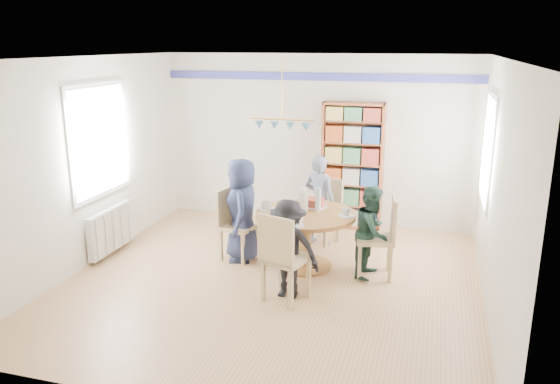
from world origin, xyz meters
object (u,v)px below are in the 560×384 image
(chair_right, at_px, (383,233))
(person_near, at_px, (288,249))
(person_right, at_px, (372,232))
(chair_far, at_px, (326,207))
(bookshelf, at_px, (352,167))
(chair_near, at_px, (282,254))
(person_far, at_px, (319,200))
(person_left, at_px, (242,210))
(chair_left, at_px, (233,221))
(radiator, at_px, (111,230))
(dining_table, at_px, (305,227))

(chair_right, bearing_deg, person_near, -138.33)
(person_right, distance_m, person_near, 1.22)
(chair_far, xyz_separation_m, bookshelf, (0.26, 0.73, 0.46))
(chair_near, bearing_deg, person_far, 89.69)
(chair_near, bearing_deg, person_left, 128.49)
(chair_left, bearing_deg, bookshelf, 52.03)
(person_left, bearing_deg, chair_right, 71.25)
(person_far, xyz_separation_m, person_near, (0.02, -1.81, -0.08))
(chair_far, bearing_deg, bookshelf, 70.38)
(chair_right, distance_m, chair_far, 1.40)
(radiator, height_order, bookshelf, bookshelf)
(person_right, distance_m, person_far, 1.29)
(dining_table, distance_m, person_near, 0.89)
(radiator, distance_m, chair_left, 1.73)
(chair_far, bearing_deg, person_left, -133.43)
(person_right, height_order, person_near, same)
(dining_table, relative_size, chair_near, 1.24)
(chair_left, height_order, chair_far, chair_left)
(person_left, bearing_deg, person_far, 117.93)
(chair_far, bearing_deg, chair_left, -137.53)
(dining_table, relative_size, chair_far, 1.38)
(radiator, height_order, chair_left, chair_left)
(dining_table, relative_size, chair_right, 1.25)
(chair_left, distance_m, person_near, 1.39)
(radiator, height_order, person_right, person_right)
(person_near, xyz_separation_m, bookshelf, (0.32, 2.66, 0.39))
(chair_near, relative_size, person_right, 0.90)
(radiator, height_order, chair_near, chair_near)
(chair_far, height_order, person_left, person_left)
(chair_right, bearing_deg, person_far, 137.37)
(chair_left, xyz_separation_m, chair_right, (2.01, -0.06, 0.04))
(chair_left, height_order, bookshelf, bookshelf)
(person_left, bearing_deg, person_right, 70.64)
(chair_near, relative_size, person_left, 0.75)
(dining_table, height_order, person_left, person_left)
(person_left, height_order, bookshelf, bookshelf)
(person_near, bearing_deg, bookshelf, 88.45)
(chair_right, distance_m, bookshelf, 1.94)
(bookshelf, bearing_deg, radiator, -146.08)
(radiator, xyz_separation_m, chair_far, (2.77, 1.31, 0.17))
(person_near, bearing_deg, chair_left, 142.82)
(bookshelf, bearing_deg, chair_left, -127.97)
(chair_left, relative_size, person_left, 0.69)
(person_left, relative_size, person_near, 1.20)
(chair_right, xyz_separation_m, person_near, (-0.99, -0.88, 0.01))
(chair_left, bearing_deg, chair_near, -47.72)
(radiator, bearing_deg, person_far, 23.80)
(chair_left, height_order, person_far, person_far)
(chair_far, height_order, person_near, person_near)
(radiator, height_order, chair_far, chair_far)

